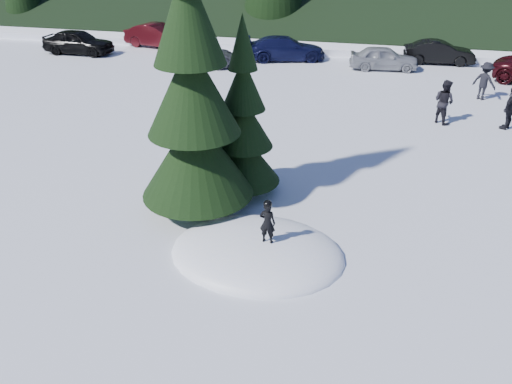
% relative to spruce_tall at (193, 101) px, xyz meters
% --- Properties ---
extents(ground, '(200.00, 200.00, 0.00)m').
position_rel_spruce_tall_xyz_m(ground, '(2.20, -1.80, -3.32)').
color(ground, white).
rests_on(ground, ground).
extents(snow_mound, '(4.48, 3.52, 0.96)m').
position_rel_spruce_tall_xyz_m(snow_mound, '(2.20, -1.80, -3.32)').
color(snow_mound, white).
rests_on(snow_mound, ground).
extents(spruce_tall, '(3.20, 3.20, 8.60)m').
position_rel_spruce_tall_xyz_m(spruce_tall, '(0.00, 0.00, 0.00)').
color(spruce_tall, black).
rests_on(spruce_tall, ground).
extents(spruce_short, '(2.20, 2.20, 5.37)m').
position_rel_spruce_tall_xyz_m(spruce_short, '(1.00, 1.40, -1.22)').
color(spruce_short, black).
rests_on(spruce_short, ground).
extents(child_skier, '(0.41, 0.29, 1.09)m').
position_rel_spruce_tall_xyz_m(child_skier, '(2.48, -1.89, -2.29)').
color(child_skier, black).
rests_on(child_skier, snow_mound).
extents(adult_0, '(1.12, 1.12, 1.84)m').
position_rel_spruce_tall_xyz_m(adult_0, '(7.47, 9.37, -2.40)').
color(adult_0, black).
rests_on(adult_0, ground).
extents(adult_1, '(0.95, 1.11, 1.78)m').
position_rel_spruce_tall_xyz_m(adult_1, '(10.03, 9.26, -2.43)').
color(adult_1, black).
rests_on(adult_1, ground).
extents(adult_2, '(1.31, 1.22, 1.77)m').
position_rel_spruce_tall_xyz_m(adult_2, '(9.61, 13.20, -2.43)').
color(adult_2, black).
rests_on(adult_2, ground).
extents(car_0, '(4.54, 1.87, 1.54)m').
position_rel_spruce_tall_xyz_m(car_0, '(-14.29, 17.10, -2.55)').
color(car_0, black).
rests_on(car_0, ground).
extents(car_1, '(4.88, 2.49, 1.53)m').
position_rel_spruce_tall_xyz_m(car_1, '(-10.09, 20.19, -2.55)').
color(car_1, '#36090E').
rests_on(car_1, ground).
extents(car_2, '(4.58, 2.43, 1.23)m').
position_rel_spruce_tall_xyz_m(car_2, '(-5.67, 16.07, -2.71)').
color(car_2, '#48494F').
rests_on(car_2, ground).
extents(car_3, '(5.25, 3.32, 1.42)m').
position_rel_spruce_tall_xyz_m(car_3, '(-1.05, 18.65, -2.61)').
color(car_3, '#0E1033').
rests_on(car_3, ground).
extents(car_4, '(4.02, 1.95, 1.32)m').
position_rel_spruce_tall_xyz_m(car_4, '(4.89, 17.78, -2.66)').
color(car_4, '#919399').
rests_on(car_4, ground).
extents(car_5, '(4.16, 1.69, 1.34)m').
position_rel_spruce_tall_xyz_m(car_5, '(8.07, 19.99, -2.65)').
color(car_5, black).
rests_on(car_5, ground).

